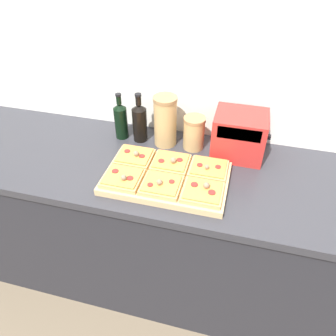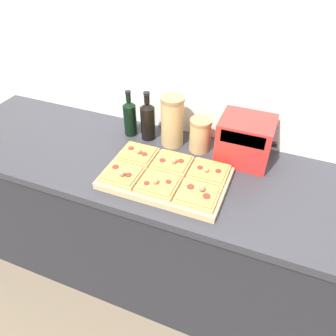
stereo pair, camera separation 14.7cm
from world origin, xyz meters
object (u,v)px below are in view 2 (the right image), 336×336
Objects in this scene: grain_jar_short at (200,135)px; toaster_oven at (245,140)px; grain_jar_tall at (172,121)px; cutting_board at (166,178)px; olive_oil_bottle at (130,117)px; wine_bottle at (148,120)px.

grain_jar_short is 0.64× the size of toaster_oven.
grain_jar_tall is 1.52× the size of grain_jar_short.
toaster_oven reaches higher than grain_jar_short.
olive_oil_bottle is (-0.32, 0.29, 0.09)m from cutting_board.
olive_oil_bottle is at bearing 179.92° from toaster_oven.
grain_jar_short is (0.07, 0.29, 0.07)m from cutting_board.
grain_jar_short reaches higher than cutting_board.
olive_oil_bottle is at bearing 180.00° from wine_bottle.
olive_oil_bottle is 0.24m from grain_jar_tall.
cutting_board is at bearing -134.52° from toaster_oven.
wine_bottle is at bearing -180.00° from grain_jar_short.
wine_bottle reaches higher than cutting_board.
wine_bottle is 0.50m from toaster_oven.
cutting_board is 3.19× the size of grain_jar_short.
toaster_oven is at bearing 45.48° from cutting_board.
grain_jar_tall is 0.97× the size of toaster_oven.
wine_bottle is 0.98× the size of toaster_oven.
cutting_board is at bearing -102.73° from grain_jar_short.
grain_jar_short is (0.39, 0.00, -0.02)m from olive_oil_bottle.
wine_bottle is at bearing 179.90° from toaster_oven.
grain_jar_tall is 0.15m from grain_jar_short.
olive_oil_bottle reaches higher than cutting_board.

